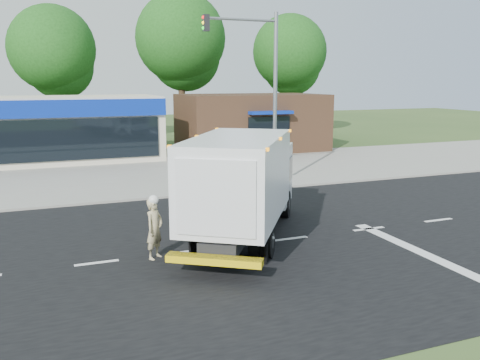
{
  "coord_description": "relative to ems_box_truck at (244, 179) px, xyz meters",
  "views": [
    {
      "loc": [
        -7.16,
        -13.91,
        5.01
      ],
      "look_at": [
        -1.06,
        1.68,
        1.7
      ],
      "focal_mm": 38.0,
      "sensor_mm": 36.0,
      "label": 1
    }
  ],
  "objects": [
    {
      "name": "ground",
      "position": [
        1.36,
        -0.61,
        -1.95
      ],
      "size": [
        120.0,
        120.0,
        0.0
      ],
      "primitive_type": "plane",
      "color": "#385123",
      "rests_on": "ground"
    },
    {
      "name": "road_asphalt",
      "position": [
        1.36,
        -0.61,
        -1.95
      ],
      "size": [
        60.0,
        14.0,
        0.02
      ],
      "primitive_type": "cube",
      "color": "black",
      "rests_on": "ground"
    },
    {
      "name": "sidewalk",
      "position": [
        1.36,
        7.59,
        -1.89
      ],
      "size": [
        60.0,
        2.4,
        0.12
      ],
      "primitive_type": "cube",
      "color": "gray",
      "rests_on": "ground"
    },
    {
      "name": "parking_apron",
      "position": [
        1.36,
        13.39,
        -1.94
      ],
      "size": [
        60.0,
        9.0,
        0.02
      ],
      "primitive_type": "cube",
      "color": "gray",
      "rests_on": "ground"
    },
    {
      "name": "lane_markings",
      "position": [
        2.71,
        -1.96,
        -1.94
      ],
      "size": [
        55.2,
        7.0,
        0.01
      ],
      "color": "silver",
      "rests_on": "road_asphalt"
    },
    {
      "name": "ems_box_truck",
      "position": [
        0.0,
        0.0,
        0.0
      ],
      "size": [
        6.18,
        7.67,
        3.39
      ],
      "rotation": [
        0.0,
        0.0,
        0.99
      ],
      "color": "black",
      "rests_on": "ground"
    },
    {
      "name": "emergency_worker",
      "position": [
        -3.03,
        -0.79,
        -1.04
      ],
      "size": [
        0.75,
        0.74,
        1.86
      ],
      "rotation": [
        0.0,
        0.0,
        0.75
      ],
      "color": "tan",
      "rests_on": "ground"
    },
    {
      "name": "retail_strip_mall",
      "position": [
        -7.64,
        19.32,
        0.06
      ],
      "size": [
        18.0,
        6.2,
        4.0
      ],
      "color": "beige",
      "rests_on": "ground"
    },
    {
      "name": "brown_storefront",
      "position": [
        8.36,
        19.38,
        0.05
      ],
      "size": [
        10.0,
        6.7,
        4.0
      ],
      "color": "#382316",
      "rests_on": "ground"
    },
    {
      "name": "traffic_signal_pole",
      "position": [
        3.72,
        6.99,
        2.97
      ],
      "size": [
        3.51,
        0.25,
        8.0
      ],
      "color": "gray",
      "rests_on": "ground"
    },
    {
      "name": "background_trees",
      "position": [
        0.52,
        27.56,
        5.43
      ],
      "size": [
        36.77,
        7.39,
        12.1
      ],
      "color": "#332114",
      "rests_on": "ground"
    }
  ]
}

